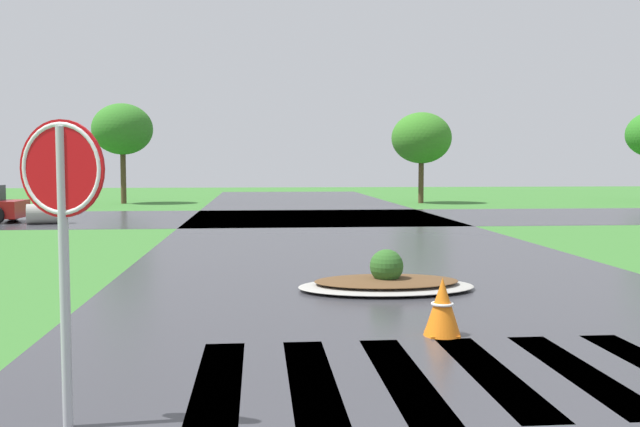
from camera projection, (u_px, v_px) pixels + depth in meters
name	position (u px, v px, depth m)	size (l,w,h in m)	color
asphalt_roadway	(385.00, 278.00, 12.88)	(9.83, 80.00, 0.01)	#35353A
asphalt_cross_road	(317.00, 217.00, 27.45)	(90.00, 8.85, 0.01)	#35353A
crosswalk_stripes	(491.00, 373.00, 7.01)	(5.85, 2.81, 0.01)	white
stop_sign	(62.00, 201.00, 5.44)	(0.71, 0.31, 2.44)	#B2B5BA
median_island	(386.00, 282.00, 11.65)	(2.94, 1.74, 0.68)	#9E9B93
drainage_pipe_stack	(46.00, 214.00, 24.45)	(1.39, 0.97, 0.70)	#9E9B93
traffic_cone	(442.00, 307.00, 8.53)	(0.46, 0.46, 0.71)	orange
background_treeline	(246.00, 137.00, 37.32)	(46.93, 5.43, 5.25)	#4C3823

